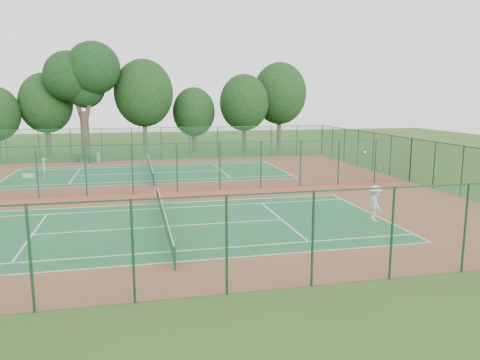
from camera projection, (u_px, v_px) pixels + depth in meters
name	position (u px, v px, depth m)	size (l,w,h in m)	color
ground	(156.00, 193.00, 32.95)	(120.00, 120.00, 0.00)	#2A4917
red_pad	(156.00, 193.00, 32.95)	(40.00, 36.00, 0.01)	brown
court_near	(164.00, 227.00, 24.31)	(23.77, 10.97, 0.01)	#1B5732
court_far	(151.00, 173.00, 41.59)	(23.77, 10.97, 0.01)	#1C5B37
fence_north	(147.00, 144.00, 49.92)	(40.00, 0.09, 3.50)	#1B522C
fence_south	(181.00, 248.00, 15.36)	(40.00, 0.09, 3.50)	#1B5333
fence_east	(411.00, 160.00, 37.03)	(0.09, 36.00, 3.50)	#1A4E2D
fence_divider	(155.00, 168.00, 32.64)	(40.00, 0.09, 3.50)	#18482A
tennis_net_near	(164.00, 217.00, 24.22)	(0.10, 12.90, 0.97)	#14371B
tennis_net_far	(150.00, 167.00, 41.49)	(0.10, 12.90, 0.97)	#153B20
player_near	(375.00, 203.00, 25.29)	(1.26, 0.72, 1.95)	silver
player_far	(44.00, 167.00, 39.63)	(0.57, 0.38, 1.57)	silver
trash_bin	(98.00, 158.00, 48.31)	(0.56, 0.56, 1.00)	slate
bench	(83.00, 158.00, 47.85)	(1.61, 0.96, 0.95)	black
kit_bag	(28.00, 176.00, 39.26)	(0.88, 0.33, 0.33)	silver
stray_ball_a	(218.00, 192.00, 33.09)	(0.07, 0.07, 0.07)	#CBE334
stray_ball_b	(276.00, 189.00, 34.30)	(0.07, 0.07, 0.07)	gold
stray_ball_c	(143.00, 194.00, 32.28)	(0.08, 0.08, 0.08)	yellow
big_tree	(83.00, 76.00, 51.35)	(8.28, 6.06, 12.72)	#39291F
evergreen_row	(150.00, 153.00, 56.34)	(39.00, 5.00, 12.00)	black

